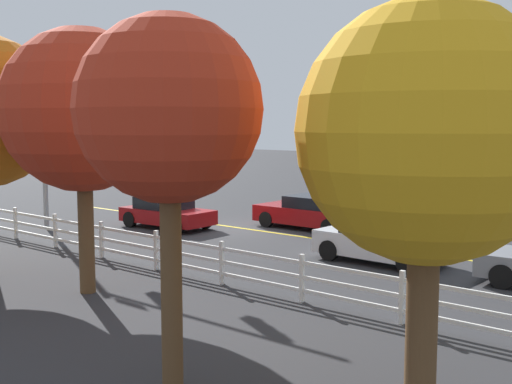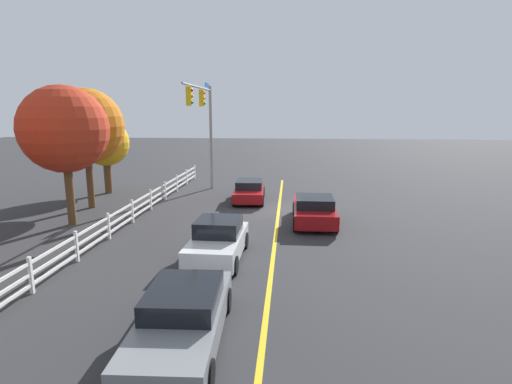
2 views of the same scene
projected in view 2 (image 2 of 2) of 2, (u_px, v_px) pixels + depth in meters
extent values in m
plane|color=#2D2D30|center=(279.00, 211.00, 21.96)|extent=(120.00, 120.00, 0.00)
cube|color=gold|center=(276.00, 232.00, 18.05)|extent=(28.00, 0.16, 0.01)
cylinder|color=gray|center=(211.00, 138.00, 27.74)|extent=(0.20, 0.20, 7.06)
cylinder|color=gray|center=(198.00, 87.00, 23.63)|extent=(7.11, 0.12, 0.12)
cube|color=#0C59B2|center=(207.00, 85.00, 26.17)|extent=(1.10, 0.03, 0.28)
cube|color=gold|center=(202.00, 98.00, 24.64)|extent=(0.32, 0.28, 1.00)
sphere|color=red|center=(204.00, 93.00, 24.57)|extent=(0.17, 0.17, 0.17)
sphere|color=orange|center=(204.00, 98.00, 24.63)|extent=(0.17, 0.17, 0.17)
sphere|color=#148C19|center=(204.00, 103.00, 24.69)|extent=(0.17, 0.17, 0.17)
cube|color=gold|center=(189.00, 96.00, 21.56)|extent=(0.32, 0.28, 1.00)
sphere|color=red|center=(192.00, 90.00, 21.48)|extent=(0.17, 0.17, 0.17)
sphere|color=orange|center=(192.00, 96.00, 21.54)|extent=(0.17, 0.17, 0.17)
sphere|color=#148C19|center=(192.00, 102.00, 21.61)|extent=(0.17, 0.17, 0.17)
cube|color=maroon|center=(314.00, 212.00, 19.54)|extent=(4.47, 1.95, 0.65)
cube|color=black|center=(314.00, 202.00, 19.21)|extent=(2.01, 1.76, 0.46)
cylinder|color=black|center=(295.00, 208.00, 21.15)|extent=(0.64, 0.22, 0.64)
cylinder|color=black|center=(330.00, 209.00, 21.00)|extent=(0.64, 0.22, 0.64)
cylinder|color=black|center=(295.00, 224.00, 18.18)|extent=(0.64, 0.22, 0.64)
cylinder|color=black|center=(336.00, 225.00, 18.03)|extent=(0.64, 0.22, 0.64)
cube|color=maroon|center=(249.00, 193.00, 24.24)|extent=(4.01, 1.91, 0.57)
cube|color=black|center=(249.00, 184.00, 24.33)|extent=(2.09, 1.64, 0.47)
cylinder|color=black|center=(262.00, 201.00, 22.94)|extent=(0.65, 0.25, 0.64)
cylinder|color=black|center=(234.00, 201.00, 23.00)|extent=(0.65, 0.25, 0.64)
cylinder|color=black|center=(263.00, 192.00, 25.56)|extent=(0.65, 0.25, 0.64)
cylinder|color=black|center=(238.00, 191.00, 25.62)|extent=(0.65, 0.25, 0.64)
cube|color=slate|center=(182.00, 322.00, 9.32)|extent=(4.77, 2.00, 0.61)
cube|color=black|center=(184.00, 296.00, 9.44)|extent=(2.19, 1.72, 0.48)
cylinder|color=black|center=(208.00, 376.00, 7.76)|extent=(0.65, 0.25, 0.64)
cylinder|color=black|center=(122.00, 373.00, 7.83)|extent=(0.65, 0.25, 0.64)
cylinder|color=black|center=(226.00, 300.00, 10.88)|extent=(0.65, 0.25, 0.64)
cylinder|color=black|center=(165.00, 299.00, 10.96)|extent=(0.65, 0.25, 0.64)
cube|color=silver|center=(218.00, 244.00, 14.67)|extent=(3.96, 1.85, 0.68)
cube|color=black|center=(219.00, 227.00, 14.74)|extent=(1.71, 1.62, 0.58)
cylinder|color=black|center=(234.00, 265.00, 13.33)|extent=(0.64, 0.23, 0.64)
cylinder|color=black|center=(186.00, 263.00, 13.51)|extent=(0.64, 0.23, 0.64)
cylinder|color=black|center=(245.00, 240.00, 15.93)|extent=(0.64, 0.23, 0.64)
cylinder|color=black|center=(205.00, 239.00, 16.10)|extent=(0.64, 0.23, 0.64)
cube|color=white|center=(31.00, 275.00, 11.88)|extent=(0.10, 0.10, 1.15)
cube|color=white|center=(77.00, 246.00, 14.42)|extent=(0.10, 0.10, 1.15)
cube|color=white|center=(109.00, 226.00, 16.96)|extent=(0.10, 0.10, 1.15)
cube|color=white|center=(132.00, 211.00, 19.50)|extent=(0.10, 0.10, 1.15)
cube|color=white|center=(151.00, 200.00, 22.04)|extent=(0.10, 0.10, 1.15)
cube|color=white|center=(165.00, 191.00, 24.58)|extent=(0.10, 0.10, 1.15)
cube|color=white|center=(177.00, 183.00, 27.12)|extent=(0.10, 0.10, 1.15)
cube|color=white|center=(187.00, 177.00, 29.66)|extent=(0.10, 0.10, 1.15)
cube|color=white|center=(195.00, 172.00, 32.20)|extent=(0.10, 0.10, 1.15)
cube|color=white|center=(132.00, 204.00, 19.42)|extent=(26.00, 0.06, 0.09)
cube|color=white|center=(132.00, 211.00, 19.49)|extent=(26.00, 0.06, 0.09)
cube|color=white|center=(133.00, 217.00, 19.56)|extent=(26.00, 0.06, 0.09)
cylinder|color=brown|center=(108.00, 177.00, 26.59)|extent=(0.48, 0.48, 2.22)
sphere|color=gold|center=(105.00, 142.00, 26.15)|extent=(3.06, 3.06, 3.06)
cylinder|color=brown|center=(70.00, 194.00, 18.98)|extent=(0.39, 0.39, 3.05)
sphere|color=#B22D19|center=(64.00, 129.00, 18.38)|extent=(4.02, 4.02, 4.02)
cylinder|color=brown|center=(90.00, 181.00, 22.43)|extent=(0.38, 0.38, 3.01)
sphere|color=#C66614|center=(86.00, 126.00, 21.82)|extent=(4.14, 4.14, 4.14)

